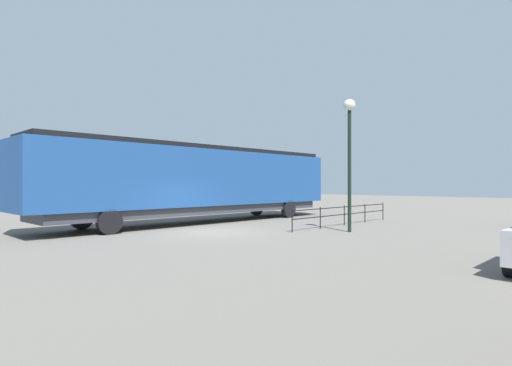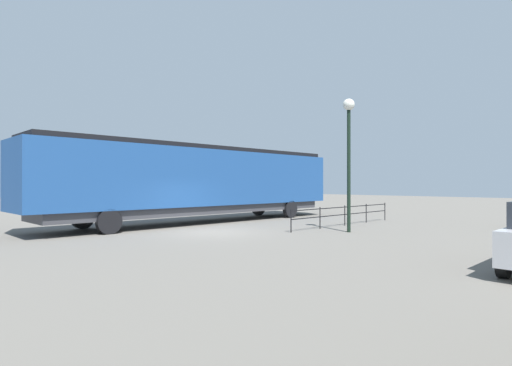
# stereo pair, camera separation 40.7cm
# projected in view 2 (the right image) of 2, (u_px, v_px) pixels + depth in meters

# --- Properties ---
(ground_plane) EXTENTS (120.00, 120.00, 0.00)m
(ground_plane) POSITION_uv_depth(u_px,v_px,m) (212.00, 232.00, 18.01)
(ground_plane) COLOR #666059
(locomotive) EXTENTS (3.17, 18.80, 4.26)m
(locomotive) POSITION_uv_depth(u_px,v_px,m) (210.00, 180.00, 22.98)
(locomotive) COLOR navy
(locomotive) RESTS_ON ground_plane
(lamp_post) EXTENTS (0.53, 0.53, 6.00)m
(lamp_post) POSITION_uv_depth(u_px,v_px,m) (349.00, 137.00, 18.01)
(lamp_post) COLOR black
(lamp_post) RESTS_ON ground_plane
(platform_fence) EXTENTS (0.05, 8.72, 1.05)m
(platform_fence) POSITION_uv_depth(u_px,v_px,m) (345.00, 212.00, 20.93)
(platform_fence) COLOR black
(platform_fence) RESTS_ON ground_plane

